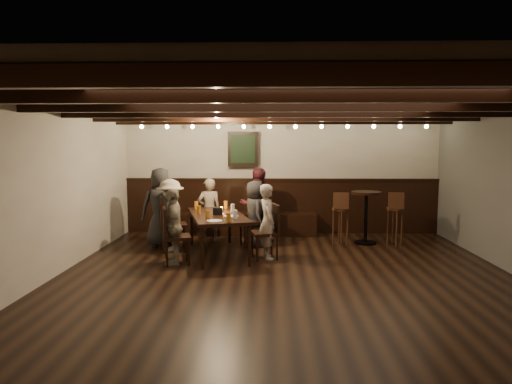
{
  "coord_description": "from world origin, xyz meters",
  "views": [
    {
      "loc": [
        -0.23,
        -6.02,
        1.85
      ],
      "look_at": [
        -0.46,
        1.3,
        1.08
      ],
      "focal_mm": 32.0,
      "sensor_mm": 36.0,
      "label": 1
    }
  ],
  "objects_px": {
    "person_right_near": "(255,214)",
    "bar_stool_right": "(395,226)",
    "chair_left_far": "(176,247)",
    "chair_right_near": "(253,231)",
    "person_left_far": "(173,226)",
    "high_top_table": "(366,209)",
    "bar_stool_left": "(340,226)",
    "person_right_far": "(268,222)",
    "chair_right_far": "(266,242)",
    "person_bench_left": "(161,207)",
    "person_bench_centre": "(209,210)",
    "person_left_near": "(171,215)",
    "dining_table": "(217,218)",
    "chair_left_near": "(173,234)",
    "person_bench_right": "(257,205)"
  },
  "relations": [
    {
      "from": "dining_table",
      "to": "chair_left_near",
      "type": "xyz_separation_m",
      "value": [
        -0.81,
        0.25,
        -0.34
      ]
    },
    {
      "from": "person_bench_left",
      "to": "person_left_far",
      "type": "distance_m",
      "value": 1.36
    },
    {
      "from": "chair_left_near",
      "to": "person_right_far",
      "type": "relative_size",
      "value": 0.79
    },
    {
      "from": "chair_right_far",
      "to": "person_bench_left",
      "type": "relative_size",
      "value": 0.62
    },
    {
      "from": "bar_stool_right",
      "to": "person_bench_centre",
      "type": "bearing_deg",
      "value": -172.32
    },
    {
      "from": "person_bench_centre",
      "to": "chair_left_near",
      "type": "bearing_deg",
      "value": 39.8
    },
    {
      "from": "person_right_near",
      "to": "bar_stool_right",
      "type": "distance_m",
      "value": 2.57
    },
    {
      "from": "high_top_table",
      "to": "bar_stool_right",
      "type": "height_order",
      "value": "bar_stool_right"
    },
    {
      "from": "dining_table",
      "to": "chair_right_far",
      "type": "bearing_deg",
      "value": -32.05
    },
    {
      "from": "person_right_far",
      "to": "bar_stool_right",
      "type": "distance_m",
      "value": 2.55
    },
    {
      "from": "high_top_table",
      "to": "chair_left_far",
      "type": "bearing_deg",
      "value": -154.21
    },
    {
      "from": "person_right_far",
      "to": "chair_right_far",
      "type": "bearing_deg",
      "value": 90.0
    },
    {
      "from": "person_left_far",
      "to": "bar_stool_left",
      "type": "bearing_deg",
      "value": 101.15
    },
    {
      "from": "person_bench_left",
      "to": "bar_stool_left",
      "type": "bearing_deg",
      "value": 166.71
    },
    {
      "from": "person_left_far",
      "to": "bar_stool_left",
      "type": "height_order",
      "value": "person_left_far"
    },
    {
      "from": "chair_right_near",
      "to": "person_right_far",
      "type": "bearing_deg",
      "value": -178.1
    },
    {
      "from": "chair_left_near",
      "to": "person_bench_centre",
      "type": "bearing_deg",
      "value": 129.8
    },
    {
      "from": "person_bench_right",
      "to": "person_left_near",
      "type": "relative_size",
      "value": 1.11
    },
    {
      "from": "chair_left_far",
      "to": "person_bench_left",
      "type": "xyz_separation_m",
      "value": [
        -0.53,
        1.26,
        0.45
      ]
    },
    {
      "from": "bar_stool_left",
      "to": "high_top_table",
      "type": "bearing_deg",
      "value": 30.19
    },
    {
      "from": "chair_right_far",
      "to": "bar_stool_left",
      "type": "xyz_separation_m",
      "value": [
        1.35,
        0.99,
        0.1
      ]
    },
    {
      "from": "chair_left_near",
      "to": "person_bench_right",
      "type": "xyz_separation_m",
      "value": [
        1.45,
        0.86,
        0.41
      ]
    },
    {
      "from": "person_bench_centre",
      "to": "person_left_near",
      "type": "bearing_deg",
      "value": 38.66
    },
    {
      "from": "chair_left_far",
      "to": "chair_right_near",
      "type": "xyz_separation_m",
      "value": [
        1.15,
        1.24,
        0.02
      ]
    },
    {
      "from": "dining_table",
      "to": "chair_right_far",
      "type": "relative_size",
      "value": 2.23
    },
    {
      "from": "chair_right_near",
      "to": "person_right_near",
      "type": "bearing_deg",
      "value": -90.0
    },
    {
      "from": "person_left_far",
      "to": "high_top_table",
      "type": "height_order",
      "value": "person_left_far"
    },
    {
      "from": "bar_stool_left",
      "to": "chair_right_near",
      "type": "bearing_deg",
      "value": -167.93
    },
    {
      "from": "chair_left_near",
      "to": "person_left_far",
      "type": "bearing_deg",
      "value": -1.9
    },
    {
      "from": "person_bench_left",
      "to": "person_right_far",
      "type": "relative_size",
      "value": 1.18
    },
    {
      "from": "person_right_far",
      "to": "high_top_table",
      "type": "xyz_separation_m",
      "value": [
        1.82,
        1.18,
        0.03
      ]
    },
    {
      "from": "person_left_near",
      "to": "bar_stool_left",
      "type": "distance_m",
      "value": 3.06
    },
    {
      "from": "person_right_near",
      "to": "person_right_far",
      "type": "bearing_deg",
      "value": -180.0
    },
    {
      "from": "person_bench_right",
      "to": "high_top_table",
      "type": "distance_m",
      "value": 2.04
    },
    {
      "from": "chair_left_near",
      "to": "person_bench_right",
      "type": "bearing_deg",
      "value": 105.52
    },
    {
      "from": "person_bench_centre",
      "to": "bar_stool_left",
      "type": "relative_size",
      "value": 1.22
    },
    {
      "from": "bar_stool_left",
      "to": "person_bench_right",
      "type": "bearing_deg",
      "value": 174.48
    },
    {
      "from": "chair_right_far",
      "to": "dining_table",
      "type": "bearing_deg",
      "value": 57.95
    },
    {
      "from": "chair_left_far",
      "to": "chair_left_near",
      "type": "bearing_deg",
      "value": -179.9
    },
    {
      "from": "person_bench_centre",
      "to": "person_left_near",
      "type": "distance_m",
      "value": 0.96
    },
    {
      "from": "bar_stool_left",
      "to": "dining_table",
      "type": "bearing_deg",
      "value": -153.28
    },
    {
      "from": "chair_left_far",
      "to": "chair_right_near",
      "type": "height_order",
      "value": "chair_right_near"
    },
    {
      "from": "chair_left_near",
      "to": "person_right_near",
      "type": "height_order",
      "value": "person_right_near"
    },
    {
      "from": "chair_right_far",
      "to": "person_bench_centre",
      "type": "distance_m",
      "value": 1.7
    },
    {
      "from": "bar_stool_left",
      "to": "person_left_near",
      "type": "bearing_deg",
      "value": -162.67
    },
    {
      "from": "chair_left_near",
      "to": "person_right_far",
      "type": "bearing_deg",
      "value": 58.53
    },
    {
      "from": "person_left_far",
      "to": "high_top_table",
      "type": "distance_m",
      "value": 3.63
    },
    {
      "from": "chair_left_near",
      "to": "bar_stool_left",
      "type": "relative_size",
      "value": 0.97
    },
    {
      "from": "person_right_near",
      "to": "dining_table",
      "type": "bearing_deg",
      "value": 120.96
    },
    {
      "from": "person_bench_left",
      "to": "dining_table",
      "type": "bearing_deg",
      "value": 135.0
    }
  ]
}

